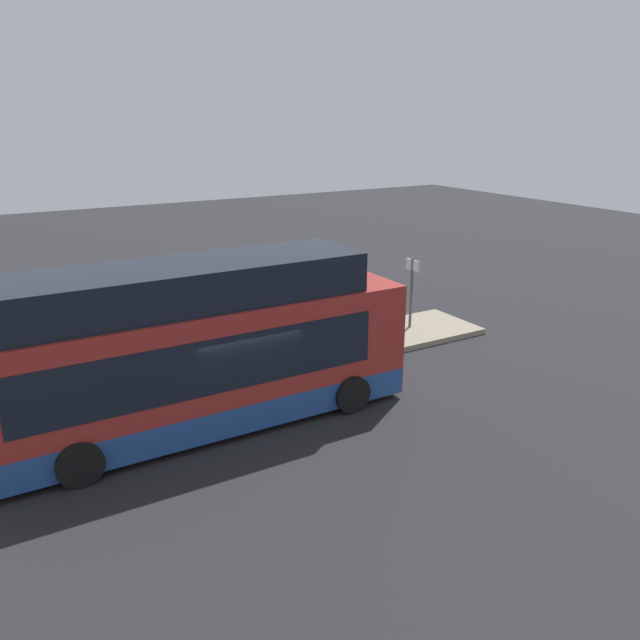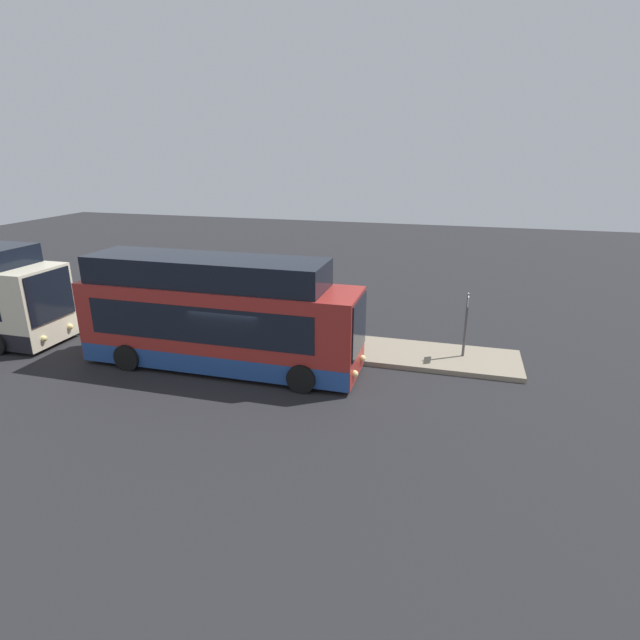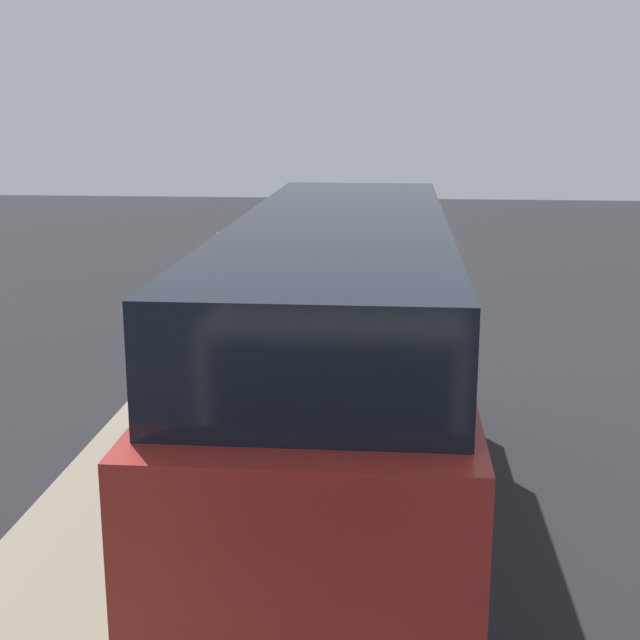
% 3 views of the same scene
% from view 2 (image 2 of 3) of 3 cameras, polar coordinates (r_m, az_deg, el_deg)
% --- Properties ---
extents(ground, '(80.00, 80.00, 0.00)m').
position_cam_2_polar(ground, '(18.52, -9.28, -5.68)').
color(ground, '#232326').
extents(platform, '(20.00, 2.67, 0.19)m').
position_cam_2_polar(platform, '(20.96, -5.99, -2.27)').
color(platform, gray).
rests_on(platform, ground).
extents(bus_lead, '(10.34, 2.74, 4.08)m').
position_cam_2_polar(bus_lead, '(18.36, -11.66, 0.08)').
color(bus_lead, maroon).
rests_on(bus_lead, ground).
extents(passenger_boarding, '(0.37, 0.37, 1.84)m').
position_cam_2_polar(passenger_boarding, '(19.10, -0.92, -0.73)').
color(passenger_boarding, gray).
rests_on(passenger_boarding, platform).
extents(passenger_waiting, '(0.48, 0.48, 1.78)m').
position_cam_2_polar(passenger_waiting, '(20.36, 0.97, 0.33)').
color(passenger_waiting, gray).
rests_on(passenger_waiting, platform).
extents(suitcase, '(0.39, 0.20, 0.88)m').
position_cam_2_polar(suitcase, '(19.79, -1.76, -2.18)').
color(suitcase, black).
rests_on(suitcase, platform).
extents(sign_post, '(0.10, 0.68, 2.45)m').
position_cam_2_polar(sign_post, '(19.27, 16.39, 0.21)').
color(sign_post, '#4C4C51').
rests_on(sign_post, platform).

